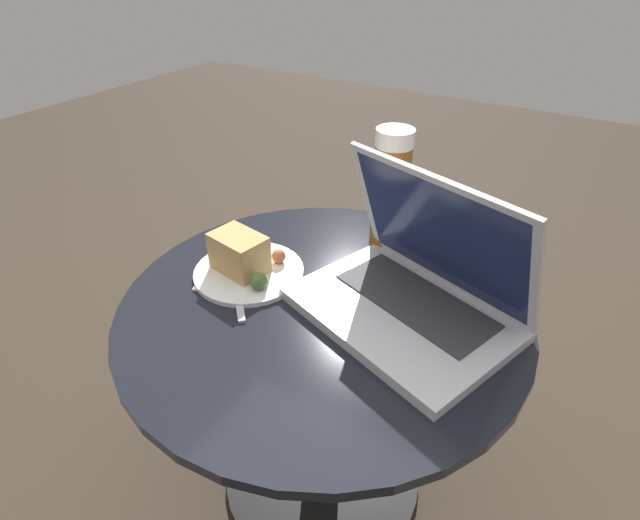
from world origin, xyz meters
name	(u,v)px	position (x,y,z in m)	size (l,w,h in m)	color
ground_plane	(322,474)	(0.00, 0.00, 0.00)	(6.00, 6.00, 0.00)	#382D23
table	(323,364)	(0.00, 0.00, 0.34)	(0.67, 0.67, 0.48)	black
napkin	(242,276)	(-0.16, -0.01, 0.48)	(0.18, 0.16, 0.00)	white
laptop	(414,287)	(0.13, 0.05, 0.53)	(0.39, 0.33, 0.24)	silver
beer_glass	(390,192)	(0.01, 0.21, 0.60)	(0.07, 0.07, 0.23)	brown
snack_plate	(246,261)	(-0.16, 0.00, 0.51)	(0.20, 0.20, 0.08)	white
fork	(236,282)	(-0.16, -0.03, 0.48)	(0.14, 0.15, 0.01)	#B2B2B7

